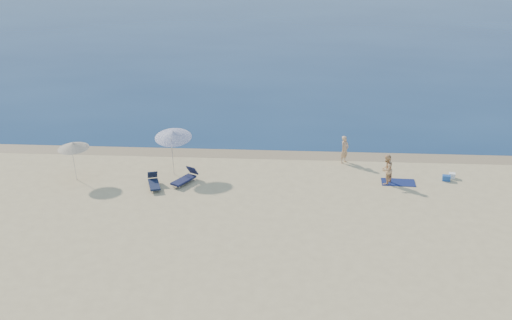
{
  "coord_description": "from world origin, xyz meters",
  "views": [
    {
      "loc": [
        -1.12,
        -15.55,
        13.98
      ],
      "look_at": [
        -3.11,
        16.0,
        1.0
      ],
      "focal_mm": 45.0,
      "sensor_mm": 36.0,
      "label": 1
    }
  ],
  "objects_px": {
    "person_left": "(345,149)",
    "person_right": "(386,169)",
    "umbrella_near": "(173,135)",
    "blue_cooler": "(446,178)"
  },
  "relations": [
    {
      "from": "person_left",
      "to": "person_right",
      "type": "relative_size",
      "value": 0.98
    },
    {
      "from": "person_right",
      "to": "umbrella_near",
      "type": "bearing_deg",
      "value": -58.91
    },
    {
      "from": "person_left",
      "to": "umbrella_near",
      "type": "relative_size",
      "value": 0.61
    },
    {
      "from": "blue_cooler",
      "to": "umbrella_near",
      "type": "relative_size",
      "value": 0.16
    },
    {
      "from": "blue_cooler",
      "to": "umbrella_near",
      "type": "bearing_deg",
      "value": -172.52
    },
    {
      "from": "person_right",
      "to": "person_left",
      "type": "bearing_deg",
      "value": -109.49
    },
    {
      "from": "person_left",
      "to": "person_right",
      "type": "xyz_separation_m",
      "value": [
        2.0,
        -2.78,
        0.01
      ]
    },
    {
      "from": "person_left",
      "to": "blue_cooler",
      "type": "height_order",
      "value": "person_left"
    },
    {
      "from": "person_left",
      "to": "blue_cooler",
      "type": "relative_size",
      "value": 3.86
    },
    {
      "from": "blue_cooler",
      "to": "person_left",
      "type": "bearing_deg",
      "value": 165.54
    }
  ]
}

